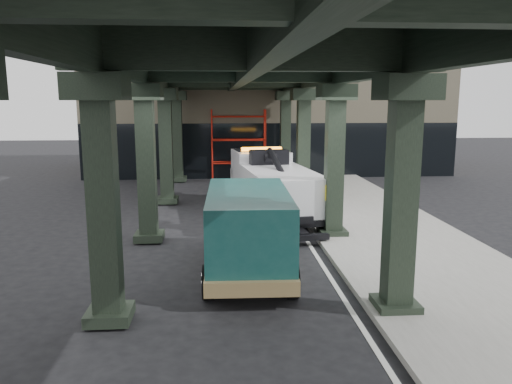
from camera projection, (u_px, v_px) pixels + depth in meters
name	position (u px, v px, depth m)	size (l,w,h in m)	color
ground	(259.00, 258.00, 14.42)	(90.00, 90.00, 0.00)	black
sidewalk	(388.00, 234.00, 16.70)	(5.00, 40.00, 0.15)	gray
lane_stripe	(305.00, 238.00, 16.51)	(0.12, 38.00, 0.01)	silver
viaduct	(241.00, 69.00, 15.36)	(7.40, 32.00, 6.40)	black
building	(265.00, 108.00, 33.46)	(22.00, 10.00, 8.00)	#C6B793
scaffolding	(238.00, 143.00, 28.40)	(3.08, 0.88, 4.00)	red
tow_truck	(271.00, 182.00, 19.90)	(3.21, 8.29, 2.65)	black
towed_van	(248.00, 228.00, 13.03)	(2.34, 5.58, 2.24)	#134542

